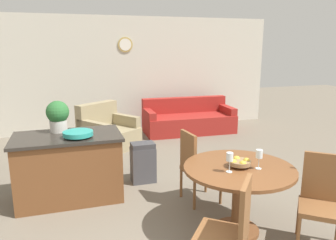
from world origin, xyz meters
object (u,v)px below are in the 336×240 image
Objects in this scene: fruit_bowl at (240,162)px; wine_glass_right at (259,155)px; dining_table at (238,182)px; dining_chair_near_right at (321,198)px; teal_bowl at (78,134)px; couch at (188,120)px; wine_glass_left at (230,158)px; potted_plant at (58,115)px; dining_chair_far_side at (196,164)px; dining_chair_near_left at (231,228)px; armchair at (108,133)px; trash_bin at (143,163)px; kitchen_island at (69,167)px.

wine_glass_right reaches higher than fruit_bowl.
dining_table is 5.70× the size of wine_glass_right.
dining_table is at bearing 5.49° from dining_chair_near_right.
couch is at bearing 48.32° from teal_bowl.
potted_plant is (-1.66, 1.73, 0.19)m from wine_glass_left.
fruit_bowl is (0.16, -0.81, 0.29)m from dining_chair_far_side.
dining_chair_near_right is at bearing -22.81° from wine_glass_left.
dining_chair_near_left is 0.74× the size of armchair.
dining_chair_near_left is at bearing -84.86° from trash_bin.
wine_glass_right is at bearing 5.25° from dining_chair_near_right.
dining_chair_far_side reaches higher than couch.
potted_plant reaches higher than couch.
dining_chair_near_right is 0.74m from wine_glass_right.
teal_bowl is (-1.13, 1.95, 0.41)m from dining_chair_near_left.
wine_glass_right reaches higher than kitchen_island.
teal_bowl reaches higher than couch.
wine_glass_right is at bearing -41.09° from potted_plant.
dining_chair_far_side is at bearing -20.93° from kitchen_island.
teal_bowl reaches higher than trash_bin.
wine_glass_right is at bearing -38.67° from kitchen_island.
dining_chair_near_right is 3.05m from kitchen_island.
wine_glass_right is at bearing -1.67° from wine_glass_left.
dining_chair_far_side is 0.99m from wine_glass_left.
dining_chair_near_right is 4.68m from couch.
potted_plant is at bearing -0.60° from dining_chair_near_right.
wine_glass_right is (0.16, -0.10, 0.10)m from fruit_bowl.
fruit_bowl is 0.22m from wine_glass_right.
wine_glass_right is at bearing -32.42° from fruit_bowl.
dining_chair_near_left is 0.45× the size of couch.
wine_glass_right is 2.22m from teal_bowl.
dining_chair_far_side is 0.69× the size of kitchen_island.
fruit_bowl is at bearing 5.41° from dining_chair_near_left.
dining_chair_near_left reaches higher than dining_table.
dining_table is 2.23m from kitchen_island.
teal_bowl reaches higher than kitchen_island.
trash_bin is 0.29× the size of couch.
dining_chair_far_side is at bearing -17.01° from dining_chair_near_right.
couch is (0.87, 4.31, -0.64)m from wine_glass_right.
wine_glass_left reaches higher than fruit_bowl.
dining_chair_far_side reaches higher than armchair.
fruit_bowl is 1.16× the size of wine_glass_left.
dining_chair_near_left is 3.95× the size of fruit_bowl.
dining_table is 1.80m from trash_bin.
dining_table is 1.24× the size of dining_chair_near_left.
dining_chair_far_side is at bearing -59.02° from trash_bin.
fruit_bowl reaches higher than dining_table.
potted_plant is at bearing -149.53° from armchair.
kitchen_island is 1.07× the size of armchair.
dining_table is at bearing -38.30° from teal_bowl.
trash_bin is (-0.83, 1.76, -0.61)m from wine_glass_right.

